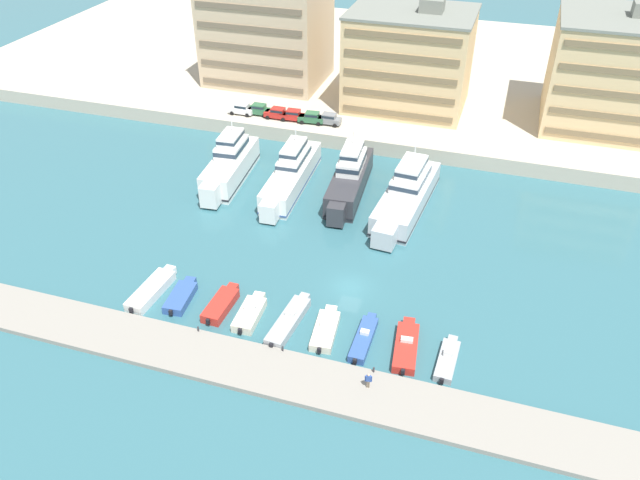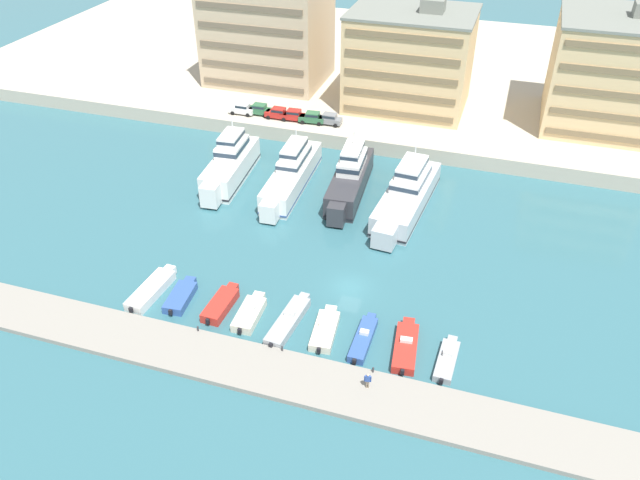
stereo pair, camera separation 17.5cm
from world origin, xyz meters
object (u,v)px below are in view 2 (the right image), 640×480
(motorboat_grey_center, at_px, (289,321))
(car_green_center, at_px, (312,117))
(pedestrian_near_edge, at_px, (368,380))
(yacht_charcoal_mid_left, at_px, (350,178))
(motorboat_red_mid_left, at_px, (221,304))
(car_green_left, at_px, (259,109))
(car_grey_center_right, at_px, (329,119))
(yacht_white_far_left, at_px, (230,164))
(car_white_far_left, at_px, (242,108))
(motorboat_white_far_left, at_px, (152,289))
(yacht_white_left, at_px, (292,173))
(motorboat_cream_center_left, at_px, (250,313))
(motorboat_blue_left, at_px, (181,296))
(motorboat_blue_mid_right, at_px, (363,339))
(yacht_silver_center_left, at_px, (407,194))
(car_red_mid_left, at_px, (278,113))
(motorboat_grey_far_right, at_px, (447,360))
(car_red_center_left, at_px, (293,115))
(motorboat_red_right, at_px, (406,346))

(motorboat_grey_center, bearing_deg, car_green_center, 105.27)
(motorboat_grey_center, xyz_separation_m, pedestrian_near_edge, (9.96, -6.26, 1.07))
(yacht_charcoal_mid_left, bearing_deg, motorboat_red_mid_left, -103.32)
(yacht_charcoal_mid_left, height_order, car_green_left, yacht_charcoal_mid_left)
(yacht_charcoal_mid_left, relative_size, car_grey_center_right, 4.48)
(yacht_white_far_left, height_order, car_white_far_left, yacht_white_far_left)
(motorboat_white_far_left, relative_size, car_grey_center_right, 1.97)
(yacht_white_left, height_order, motorboat_cream_center_left, yacht_white_left)
(motorboat_white_far_left, distance_m, motorboat_cream_center_left, 11.76)
(pedestrian_near_edge, bearing_deg, car_green_center, 113.77)
(motorboat_blue_left, xyz_separation_m, pedestrian_near_edge, (22.41, -6.34, 1.10))
(motorboat_white_far_left, xyz_separation_m, motorboat_blue_mid_right, (24.02, -0.18, -0.11))
(motorboat_red_mid_left, distance_m, car_green_center, 43.08)
(motorboat_red_mid_left, bearing_deg, car_green_center, 95.34)
(motorboat_grey_center, height_order, car_white_far_left, car_white_far_left)
(motorboat_blue_mid_right, bearing_deg, car_white_far_left, 126.51)
(yacht_silver_center_left, relative_size, motorboat_blue_mid_right, 2.89)
(motorboat_blue_left, height_order, motorboat_blue_mid_right, motorboat_blue_mid_right)
(motorboat_white_far_left, distance_m, car_red_mid_left, 42.98)
(motorboat_red_mid_left, bearing_deg, motorboat_grey_far_right, -1.42)
(motorboat_blue_mid_right, relative_size, car_red_mid_left, 1.75)
(motorboat_white_far_left, relative_size, car_red_center_left, 1.94)
(motorboat_grey_far_right, relative_size, car_red_center_left, 1.53)
(motorboat_blue_left, xyz_separation_m, motorboat_red_right, (24.71, -0.04, 0.02))
(yacht_white_far_left, relative_size, car_red_center_left, 4.08)
(yacht_white_left, xyz_separation_m, car_red_center_left, (-5.56, 16.18, 1.16))
(yacht_white_far_left, distance_m, motorboat_red_right, 40.28)
(yacht_white_left, xyz_separation_m, motorboat_blue_mid_right, (17.35, -26.92, -1.67))
(motorboat_cream_center_left, xyz_separation_m, car_green_center, (-7.47, 43.16, 2.75))
(yacht_white_far_left, distance_m, car_white_far_left, 17.47)
(yacht_white_far_left, bearing_deg, motorboat_red_right, -40.44)
(motorboat_white_far_left, bearing_deg, motorboat_red_right, -0.01)
(car_white_far_left, bearing_deg, yacht_charcoal_mid_left, -33.72)
(car_green_left, relative_size, car_red_center_left, 0.98)
(motorboat_blue_mid_right, distance_m, car_red_mid_left, 50.12)
(motorboat_blue_left, height_order, motorboat_red_mid_left, motorboat_red_mid_left)
(motorboat_blue_left, relative_size, car_red_mid_left, 1.48)
(motorboat_red_mid_left, distance_m, car_white_far_left, 45.58)
(motorboat_grey_center, height_order, motorboat_red_right, motorboat_grey_center)
(motorboat_blue_mid_right, relative_size, pedestrian_near_edge, 4.12)
(motorboat_white_far_left, xyz_separation_m, motorboat_red_mid_left, (8.29, 0.10, -0.01))
(motorboat_blue_left, distance_m, car_grey_center_right, 43.43)
(motorboat_grey_center, distance_m, car_green_center, 44.62)
(motorboat_blue_mid_right, relative_size, motorboat_red_right, 0.94)
(motorboat_blue_left, height_order, motorboat_cream_center_left, motorboat_cream_center_left)
(motorboat_red_mid_left, relative_size, motorboat_blue_mid_right, 0.90)
(yacht_charcoal_mid_left, height_order, motorboat_red_mid_left, yacht_charcoal_mid_left)
(yacht_charcoal_mid_left, height_order, motorboat_grey_center, yacht_charcoal_mid_left)
(pedestrian_near_edge, bearing_deg, car_white_far_left, 124.50)
(car_red_mid_left, distance_m, pedestrian_near_edge, 56.35)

